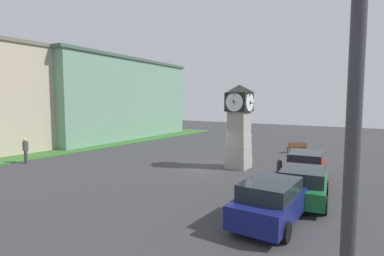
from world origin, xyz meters
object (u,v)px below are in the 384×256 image
Objects in this scene: car_navy_sedan at (272,200)px; bench at (297,147)px; car_near_tower at (303,184)px; car_by_building at (306,167)px; street_lamp_near_road at (353,136)px; bollard_mid_row at (289,166)px; pedestrian_by_cars at (25,149)px; bollard_near_tower at (279,169)px; clock_tower at (239,125)px.

car_navy_sedan is 2.66× the size of bench.
car_near_tower is 1.00× the size of car_by_building.
street_lamp_near_road reaches higher than car_by_building.
car_navy_sedan is at bearing -177.25° from car_by_building.
car_by_building is at bearing -132.68° from bollard_mid_row.
pedestrian_by_cars reaches higher than bollard_mid_row.
pedestrian_by_cars is (-14.39, 14.25, 0.48)m from bench.
pedestrian_by_cars is 21.66m from street_lamp_near_road.
bollard_near_tower is 0.16× the size of street_lamp_near_road.
pedestrian_by_cars reaches higher than bollard_near_tower.
clock_tower is at bearing 28.60° from street_lamp_near_road.
car_navy_sedan is at bearing -147.35° from clock_tower.
bollard_mid_row is 1.64m from car_by_building.
bench is (14.88, 2.99, -0.26)m from car_navy_sedan.
pedestrian_by_cars is at bearing 70.33° from street_lamp_near_road.
bollard_mid_row is 7.43m from car_navy_sedan.
car_navy_sedan is (-7.21, -4.62, -1.94)m from clock_tower.
car_near_tower is at bearing -168.97° from car_by_building.
bollard_mid_row reaches higher than bench.
car_near_tower is (-3.18, -1.99, 0.21)m from bollard_near_tower.
car_near_tower is at bearing -164.50° from bench.
clock_tower is at bearing -61.96° from pedestrian_by_cars.
clock_tower is 6.93m from car_near_tower.
car_near_tower reaches higher than bollard_mid_row.
bollard_near_tower is 13.94m from street_lamp_near_road.
bollard_mid_row is at bearing 22.42° from car_near_tower.
car_by_building is 0.62× the size of street_lamp_near_road.
bollard_near_tower is at bearing -70.60° from pedestrian_by_cars.
clock_tower is 0.78× the size of street_lamp_near_road.
bollard_near_tower is at bearing -112.22° from clock_tower.
pedestrian_by_cars is (-2.32, 17.59, 0.25)m from car_near_tower.
car_near_tower is 2.63× the size of bench.
bollard_mid_row is 0.64× the size of bench.
bollard_near_tower is at bearing 19.92° from street_lamp_near_road.
car_navy_sedan is 1.01× the size of car_by_building.
car_navy_sedan is 17.24m from pedestrian_by_cars.
pedestrian_by_cars is (-5.69, 16.94, 0.20)m from car_by_building.
bench is at bearing 8.69° from bollard_near_tower.
car_near_tower reaches higher than bollard_near_tower.
car_near_tower is (2.81, -0.36, -0.04)m from car_navy_sedan.
bollard_mid_row is 15.08m from street_lamp_near_road.
bollard_mid_row is 0.15× the size of street_lamp_near_road.
bollard_near_tower is 1.37m from car_by_building.
bench is 20.25m from pedestrian_by_cars.
bench is (8.70, 2.69, -0.28)m from car_by_building.
bollard_near_tower is 0.25× the size of car_near_tower.
bollard_mid_row is (0.06, -3.14, -2.21)m from clock_tower.
car_by_building reaches higher than car_near_tower.
bollard_mid_row is 7.75m from bench.
bollard_near_tower is 8.99m from bench.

